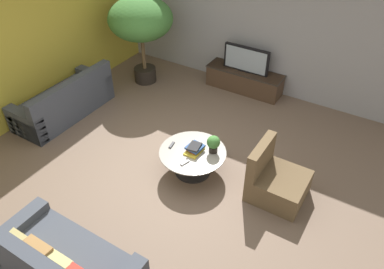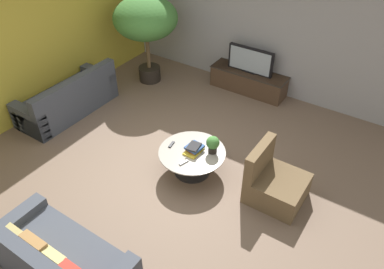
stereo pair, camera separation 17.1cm
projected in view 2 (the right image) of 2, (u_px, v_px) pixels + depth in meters
ground_plane at (172, 169)px, 6.18m from camera, size 24.00×24.00×0.00m
back_wall_stone at (266, 20)px, 7.40m from camera, size 7.40×0.12×3.00m
side_wall_left at (31, 35)px, 6.81m from camera, size 0.12×7.40×3.00m
media_console at (248, 81)px, 8.01m from camera, size 1.65×0.50×0.46m
television at (251, 60)px, 7.71m from camera, size 0.99×0.13×0.53m
coffee_table at (192, 158)px, 5.96m from camera, size 1.07×1.07×0.42m
couch_by_wall at (69, 100)px, 7.33m from camera, size 0.84×1.97×0.84m
couch_near_entry at (59, 262)px, 4.48m from camera, size 1.84×0.84×0.84m
armchair_wicker at (274, 183)px, 5.54m from camera, size 0.80×0.76×0.86m
potted_palm_tall at (146, 21)px, 7.68m from camera, size 1.34×1.34×1.87m
potted_plant_tabletop at (213, 144)px, 5.78m from camera, size 0.21×0.21×0.29m
book_stack at (194, 148)px, 5.86m from camera, size 0.26×0.32×0.12m
remote_black at (171, 144)px, 6.01m from camera, size 0.07×0.16×0.02m
remote_silver at (184, 162)px, 5.67m from camera, size 0.09×0.16×0.02m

